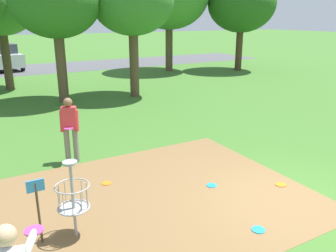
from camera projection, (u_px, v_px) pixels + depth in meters
ground_plane at (290, 202)px, 7.12m from camera, size 160.00×160.00×0.00m
dirt_tee_pad at (154, 199)px, 7.24m from camera, size 6.41×5.14×0.01m
disc_golf_basket at (69, 197)px, 5.78m from camera, size 0.98×0.58×1.39m
player_throwing at (70, 126)px, 8.83m from camera, size 0.49×0.45×1.71m
frisbee_near_basket at (212, 185)px, 7.79m from camera, size 0.22×0.22×0.02m
frisbee_mid_grass at (258, 230)px, 6.16m from camera, size 0.24×0.24×0.02m
frisbee_far_left at (281, 185)px, 7.83m from camera, size 0.24×0.24×0.02m
frisbee_far_right at (106, 183)px, 7.89m from camera, size 0.22×0.22×0.02m
tree_near_left at (55, 0)px, 14.29m from camera, size 3.78×3.78×5.96m
tree_mid_left at (242, 3)px, 23.55m from camera, size 4.62×4.62×6.53m
tree_far_left at (132, 0)px, 15.42m from camera, size 3.74×3.74×5.99m
parking_lot_strip at (51, 68)px, 26.06m from camera, size 36.00×6.00×0.01m
parked_car_center_left at (2, 57)px, 24.76m from camera, size 2.52×4.45×1.84m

